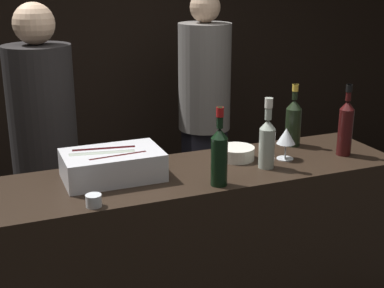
{
  "coord_description": "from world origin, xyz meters",
  "views": [
    {
      "loc": [
        -0.85,
        -1.82,
        1.91
      ],
      "look_at": [
        0.0,
        0.28,
        1.17
      ],
      "focal_mm": 50.0,
      "sensor_mm": 36.0,
      "label": 1
    }
  ],
  "objects_px": {
    "ice_bin_with_bottles": "(111,164)",
    "candle_votive": "(94,201)",
    "champagne_bottle": "(293,121)",
    "person_blond_tee": "(45,151)",
    "bowl_white": "(237,153)",
    "wine_glass": "(286,137)",
    "red_wine_bottle_burgundy": "(219,154)",
    "white_wine_bottle": "(267,140)",
    "person_in_hoodie": "(204,105)",
    "red_wine_bottle_black_foil": "(346,126)"
  },
  "relations": [
    {
      "from": "ice_bin_with_bottles",
      "to": "candle_votive",
      "type": "relative_size",
      "value": 6.8
    },
    {
      "from": "person_in_hoodie",
      "to": "champagne_bottle",
      "type": "bearing_deg",
      "value": 16.58
    },
    {
      "from": "bowl_white",
      "to": "champagne_bottle",
      "type": "distance_m",
      "value": 0.39
    },
    {
      "from": "bowl_white",
      "to": "wine_glass",
      "type": "distance_m",
      "value": 0.24
    },
    {
      "from": "red_wine_bottle_black_foil",
      "to": "person_in_hoodie",
      "type": "distance_m",
      "value": 1.42
    },
    {
      "from": "bowl_white",
      "to": "person_in_hoodie",
      "type": "height_order",
      "value": "person_in_hoodie"
    },
    {
      "from": "wine_glass",
      "to": "white_wine_bottle",
      "type": "relative_size",
      "value": 0.47
    },
    {
      "from": "bowl_white",
      "to": "candle_votive",
      "type": "relative_size",
      "value": 2.74
    },
    {
      "from": "red_wine_bottle_black_foil",
      "to": "white_wine_bottle",
      "type": "xyz_separation_m",
      "value": [
        -0.44,
        -0.01,
        -0.01
      ]
    },
    {
      "from": "red_wine_bottle_burgundy",
      "to": "white_wine_bottle",
      "type": "bearing_deg",
      "value": 20.95
    },
    {
      "from": "red_wine_bottle_black_foil",
      "to": "white_wine_bottle",
      "type": "bearing_deg",
      "value": -178.06
    },
    {
      "from": "bowl_white",
      "to": "red_wine_bottle_burgundy",
      "type": "bearing_deg",
      "value": -129.29
    },
    {
      "from": "person_blond_tee",
      "to": "wine_glass",
      "type": "bearing_deg",
      "value": -111.26
    },
    {
      "from": "candle_votive",
      "to": "person_in_hoodie",
      "type": "xyz_separation_m",
      "value": [
        1.12,
        1.54,
        -0.08
      ]
    },
    {
      "from": "bowl_white",
      "to": "candle_votive",
      "type": "xyz_separation_m",
      "value": [
        -0.75,
        -0.28,
        -0.01
      ]
    },
    {
      "from": "red_wine_bottle_black_foil",
      "to": "ice_bin_with_bottles",
      "type": "bearing_deg",
      "value": 174.11
    },
    {
      "from": "champagne_bottle",
      "to": "person_blond_tee",
      "type": "relative_size",
      "value": 0.18
    },
    {
      "from": "red_wine_bottle_black_foil",
      "to": "red_wine_bottle_burgundy",
      "type": "bearing_deg",
      "value": -170.23
    },
    {
      "from": "red_wine_bottle_black_foil",
      "to": "red_wine_bottle_burgundy",
      "type": "distance_m",
      "value": 0.74
    },
    {
      "from": "candle_votive",
      "to": "person_in_hoodie",
      "type": "bearing_deg",
      "value": 53.94
    },
    {
      "from": "bowl_white",
      "to": "white_wine_bottle",
      "type": "height_order",
      "value": "white_wine_bottle"
    },
    {
      "from": "person_blond_tee",
      "to": "ice_bin_with_bottles",
      "type": "bearing_deg",
      "value": -148.95
    },
    {
      "from": "red_wine_bottle_burgundy",
      "to": "person_blond_tee",
      "type": "bearing_deg",
      "value": 123.38
    },
    {
      "from": "ice_bin_with_bottles",
      "to": "candle_votive",
      "type": "xyz_separation_m",
      "value": [
        -0.13,
        -0.26,
        -0.04
      ]
    },
    {
      "from": "wine_glass",
      "to": "red_wine_bottle_burgundy",
      "type": "height_order",
      "value": "red_wine_bottle_burgundy"
    },
    {
      "from": "person_in_hoodie",
      "to": "red_wine_bottle_burgundy",
      "type": "bearing_deg",
      "value": -3.96
    },
    {
      "from": "ice_bin_with_bottles",
      "to": "red_wine_bottle_burgundy",
      "type": "xyz_separation_m",
      "value": [
        0.4,
        -0.24,
        0.07
      ]
    },
    {
      "from": "red_wine_bottle_burgundy",
      "to": "champagne_bottle",
      "type": "bearing_deg",
      "value": 31.16
    },
    {
      "from": "red_wine_bottle_burgundy",
      "to": "person_in_hoodie",
      "type": "bearing_deg",
      "value": 68.86
    },
    {
      "from": "champagne_bottle",
      "to": "person_blond_tee",
      "type": "distance_m",
      "value": 1.32
    },
    {
      "from": "candle_votive",
      "to": "white_wine_bottle",
      "type": "xyz_separation_m",
      "value": [
        0.82,
        0.13,
        0.11
      ]
    },
    {
      "from": "ice_bin_with_bottles",
      "to": "bowl_white",
      "type": "relative_size",
      "value": 2.48
    },
    {
      "from": "bowl_white",
      "to": "wine_glass",
      "type": "height_order",
      "value": "wine_glass"
    },
    {
      "from": "wine_glass",
      "to": "champagne_bottle",
      "type": "bearing_deg",
      "value": 49.46
    },
    {
      "from": "ice_bin_with_bottles",
      "to": "bowl_white",
      "type": "distance_m",
      "value": 0.61
    },
    {
      "from": "red_wine_bottle_burgundy",
      "to": "bowl_white",
      "type": "bearing_deg",
      "value": 50.71
    },
    {
      "from": "red_wine_bottle_burgundy",
      "to": "champagne_bottle",
      "type": "relative_size",
      "value": 1.05
    },
    {
      "from": "bowl_white",
      "to": "person_in_hoodie",
      "type": "bearing_deg",
      "value": 73.44
    },
    {
      "from": "bowl_white",
      "to": "person_blond_tee",
      "type": "height_order",
      "value": "person_blond_tee"
    },
    {
      "from": "ice_bin_with_bottles",
      "to": "candle_votive",
      "type": "bearing_deg",
      "value": -117.48
    },
    {
      "from": "white_wine_bottle",
      "to": "person_in_hoodie",
      "type": "height_order",
      "value": "person_in_hoodie"
    },
    {
      "from": "bowl_white",
      "to": "white_wine_bottle",
      "type": "xyz_separation_m",
      "value": [
        0.07,
        -0.15,
        0.1
      ]
    },
    {
      "from": "ice_bin_with_bottles",
      "to": "person_blond_tee",
      "type": "xyz_separation_m",
      "value": [
        -0.2,
        0.67,
        -0.13
      ]
    },
    {
      "from": "white_wine_bottle",
      "to": "person_in_hoodie",
      "type": "relative_size",
      "value": 0.18
    },
    {
      "from": "person_in_hoodie",
      "to": "candle_votive",
      "type": "bearing_deg",
      "value": -18.88
    },
    {
      "from": "wine_glass",
      "to": "person_blond_tee",
      "type": "bearing_deg",
      "value": 144.51
    },
    {
      "from": "white_wine_bottle",
      "to": "person_blond_tee",
      "type": "distance_m",
      "value": 1.21
    },
    {
      "from": "ice_bin_with_bottles",
      "to": "wine_glass",
      "type": "xyz_separation_m",
      "value": [
        0.83,
        -0.06,
        0.04
      ]
    },
    {
      "from": "white_wine_bottle",
      "to": "champagne_bottle",
      "type": "relative_size",
      "value": 1.02
    },
    {
      "from": "red_wine_bottle_black_foil",
      "to": "champagne_bottle",
      "type": "xyz_separation_m",
      "value": [
        -0.15,
        0.22,
        -0.02
      ]
    }
  ]
}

